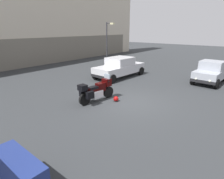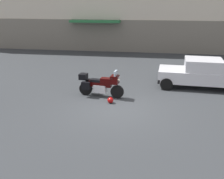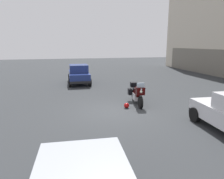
% 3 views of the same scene
% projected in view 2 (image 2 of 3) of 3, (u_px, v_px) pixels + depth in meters
% --- Properties ---
extents(ground_plane, '(80.00, 80.00, 0.00)m').
position_uv_depth(ground_plane, '(118.00, 109.00, 11.73)').
color(ground_plane, '#2D3033').
extents(motorcycle, '(2.26, 0.88, 1.36)m').
position_uv_depth(motorcycle, '(100.00, 84.00, 13.09)').
color(motorcycle, black).
rests_on(motorcycle, ground).
extents(helmet, '(0.28, 0.28, 0.28)m').
position_uv_depth(helmet, '(110.00, 100.00, 12.39)').
color(helmet, '#990C0C').
rests_on(helmet, ground).
extents(car_sedan_far, '(4.65, 2.14, 1.56)m').
position_uv_depth(car_sedan_far, '(202.00, 73.00, 14.39)').
color(car_sedan_far, silver).
rests_on(car_sedan_far, ground).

